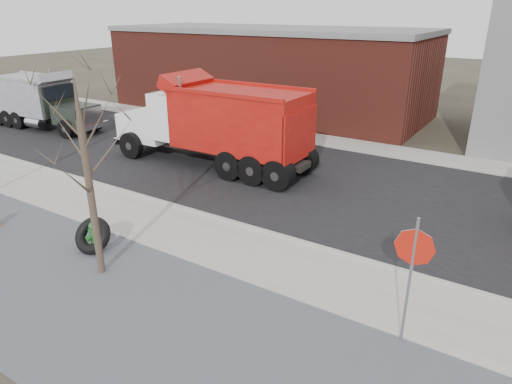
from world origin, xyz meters
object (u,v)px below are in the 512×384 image
Objects in this scene: stop_sign at (412,261)px; fire_hydrant at (94,237)px; truck_tire at (93,236)px; dump_truck_grey at (41,99)px; dump_truck_red_b at (216,122)px.

fire_hydrant is at bearing -156.51° from stop_sign.
fire_hydrant is at bearing 124.39° from truck_tire.
fire_hydrant is 16.01m from dump_truck_grey.
stop_sign is 0.40× the size of dump_truck_grey.
stop_sign is (8.46, 0.76, 1.53)m from fire_hydrant.
fire_hydrant is 8.01m from dump_truck_red_b.
stop_sign is (8.40, 0.84, 1.44)m from truck_tire.
dump_truck_red_b is at bearing -3.44° from dump_truck_grey.
fire_hydrant is at bearing -32.29° from dump_truck_grey.
truck_tire reaches higher than fire_hydrant.
fire_hydrant is 0.12× the size of dump_truck_grey.
fire_hydrant is 0.14m from truck_tire.
fire_hydrant is at bearing 100.21° from dump_truck_red_b.
stop_sign is at bearing -20.40° from dump_truck_grey.
truck_tire is (0.06, -0.08, 0.09)m from fire_hydrant.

